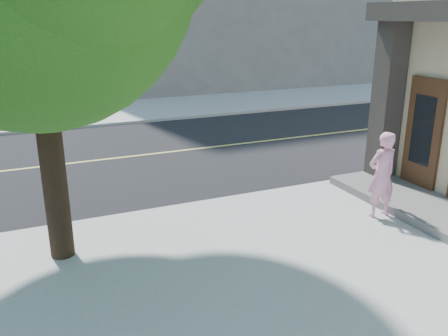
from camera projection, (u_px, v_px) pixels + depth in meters
name	position (u px, v px, depth m)	size (l,w,h in m)	color
sidewalk_ne	(205.00, 77.00, 32.67)	(29.00, 25.00, 0.12)	#AAAAA7
man_on_phone	(382.00, 175.00, 9.62)	(0.66, 0.43, 1.81)	#F09BBE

